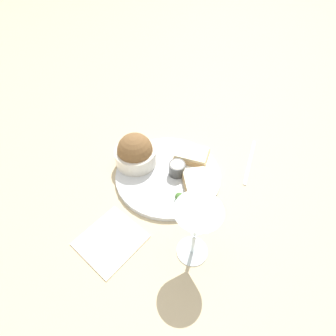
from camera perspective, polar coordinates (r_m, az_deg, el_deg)
ground_plane at (r=0.73m, az=0.00°, el=-1.77°), size 4.00×4.00×0.00m
dinner_plate at (r=0.73m, az=0.00°, el=-1.41°), size 0.29×0.29×0.01m
salad_bowl at (r=0.73m, az=-7.11°, el=3.32°), size 0.12×0.12×0.10m
sauce_ramekin at (r=0.71m, az=1.96°, el=-0.05°), size 0.04×0.04×0.04m
cheese_toast_near at (r=0.76m, az=5.10°, el=2.94°), size 0.11×0.11×0.03m
cheese_toast_far at (r=0.69m, az=6.19°, el=-3.32°), size 0.11×0.10×0.03m
wine_glass at (r=0.51m, az=6.16°, el=-12.30°), size 0.09×0.09×0.17m
garnish at (r=0.66m, az=2.46°, el=-6.27°), size 0.02×0.02×0.02m
napkin at (r=0.64m, az=-12.35°, el=-15.02°), size 0.15×0.15×0.01m
fork at (r=0.80m, az=17.39°, el=1.44°), size 0.10×0.17×0.01m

